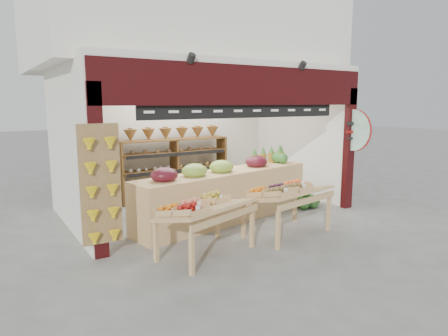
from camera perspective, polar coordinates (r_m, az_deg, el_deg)
The scene contains 11 objects.
ground at distance 8.52m, azimuth -0.84°, elevation -6.65°, with size 60.00×60.00×0.00m, color slate.
shop_structure at distance 9.73m, azimuth -6.14°, elevation 18.61°, with size 6.36×5.12×5.40m.
banana_board at distance 6.14m, azimuth -17.13°, elevation -2.65°, with size 0.60×0.15×1.80m.
gift_sign at distance 9.15m, azimuth 17.97°, elevation 5.16°, with size 0.04×0.93×0.92m.
back_shelving at distance 9.86m, azimuth -7.12°, elevation 2.16°, with size 2.78×0.46×1.74m.
refrigerator at distance 9.17m, azimuth -19.59°, elevation -0.30°, with size 0.70×0.70×1.79m, color silver.
cardboard_stack at distance 8.62m, azimuth -9.50°, elevation -4.90°, with size 1.03×0.77×0.67m.
mid_counter at distance 7.97m, azimuth 0.15°, elevation -3.70°, with size 4.08×1.46×1.23m.
display_table_left at distance 6.13m, azimuth -3.62°, elevation -5.86°, with size 1.71×1.28×0.98m.
display_table_right at distance 7.15m, azimuth 8.67°, elevation -3.41°, with size 1.72×1.16×1.01m.
watermelon_pile at distance 9.29m, azimuth 11.48°, elevation -4.36°, with size 0.69×0.64×0.49m.
Camera 1 is at (-4.27, -6.99, 2.35)m, focal length 32.00 mm.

